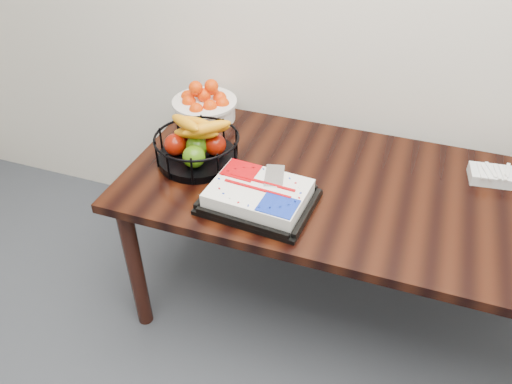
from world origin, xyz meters
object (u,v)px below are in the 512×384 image
(cake_tray, at_px, (259,196))
(table, at_px, (345,202))
(fruit_basket, at_px, (197,146))
(tangerine_bowl, at_px, (205,102))

(cake_tray, bearing_deg, table, 37.61)
(table, xyz_separation_m, fruit_basket, (-0.64, -0.04, 0.17))
(cake_tray, distance_m, fruit_basket, 0.39)
(table, height_order, fruit_basket, fruit_basket)
(cake_tray, xyz_separation_m, tangerine_bowl, (-0.46, 0.54, 0.05))
(tangerine_bowl, bearing_deg, fruit_basket, -70.65)
(cake_tray, height_order, tangerine_bowl, tangerine_bowl)
(fruit_basket, bearing_deg, table, 3.80)
(fruit_basket, bearing_deg, tangerine_bowl, 109.35)
(table, relative_size, fruit_basket, 5.01)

